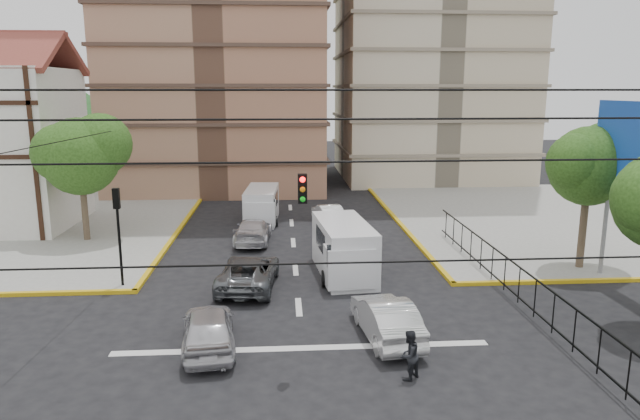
{
  "coord_description": "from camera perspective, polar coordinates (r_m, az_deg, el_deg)",
  "views": [
    {
      "loc": [
        -0.63,
        -17.01,
        8.77
      ],
      "look_at": [
        0.9,
        5.27,
        4.0
      ],
      "focal_mm": 32.0,
      "sensor_mm": 36.0,
      "label": 1
    }
  ],
  "objects": [
    {
      "name": "ground",
      "position": [
        19.15,
        -1.66,
        -15.2
      ],
      "size": [
        160.0,
        160.0,
        0.0
      ],
      "primitive_type": "plane",
      "color": "black",
      "rests_on": "ground"
    },
    {
      "name": "sidewalk_ne",
      "position": [
        43.25,
        24.67,
        -0.66
      ],
      "size": [
        26.0,
        26.0,
        0.15
      ],
      "primitive_type": "cube",
      "color": "gray",
      "rests_on": "ground"
    },
    {
      "name": "stop_line",
      "position": [
        20.22,
        -1.8,
        -13.64
      ],
      "size": [
        13.0,
        0.4,
        0.01
      ],
      "primitive_type": "cube",
      "color": "silver",
      "rests_on": "ground"
    },
    {
      "name": "park_fence",
      "position": [
        25.15,
        19.13,
        -9.05
      ],
      "size": [
        0.1,
        22.5,
        1.66
      ],
      "primitive_type": null,
      "color": "black",
      "rests_on": "ground"
    },
    {
      "name": "billboard",
      "position": [
        27.65,
        29.27,
        4.77
      ],
      "size": [
        0.36,
        6.2,
        8.1
      ],
      "color": "slate",
      "rests_on": "ground"
    },
    {
      "name": "tree_park_c",
      "position": [
        30.09,
        25.47,
        4.33
      ],
      "size": [
        4.65,
        3.8,
        7.25
      ],
      "color": "#473828",
      "rests_on": "ground"
    },
    {
      "name": "tree_tudor",
      "position": [
        35.08,
        -22.74,
        5.31
      ],
      "size": [
        5.39,
        4.4,
        7.43
      ],
      "color": "#473828",
      "rests_on": "ground"
    },
    {
      "name": "traffic_light_nw",
      "position": [
        26.44,
        -19.55,
        -1.01
      ],
      "size": [
        0.28,
        0.22,
        4.4
      ],
      "color": "black",
      "rests_on": "ground"
    },
    {
      "name": "traffic_light_hanging",
      "position": [
        15.26,
        -1.48,
        1.22
      ],
      "size": [
        18.0,
        9.12,
        0.92
      ],
      "color": "black",
      "rests_on": "ground"
    },
    {
      "name": "van_right_lane",
      "position": [
        27.06,
        2.45,
        -4.11
      ],
      "size": [
        2.73,
        5.84,
        2.55
      ],
      "rotation": [
        0.0,
        0.0,
        0.1
      ],
      "color": "silver",
      "rests_on": "ground"
    },
    {
      "name": "van_left_lane",
      "position": [
        38.13,
        -5.86,
        0.39
      ],
      "size": [
        2.27,
        5.13,
        2.26
      ],
      "rotation": [
        0.0,
        0.0,
        -0.06
      ],
      "color": "silver",
      "rests_on": "ground"
    },
    {
      "name": "car_silver_front_left",
      "position": [
        20.27,
        -11.08,
        -11.5
      ],
      "size": [
        2.27,
        4.56,
        1.49
      ],
      "primitive_type": "imported",
      "rotation": [
        0.0,
        0.0,
        3.26
      ],
      "color": "silver",
      "rests_on": "ground"
    },
    {
      "name": "car_white_front_right",
      "position": [
        20.83,
        6.63,
        -10.69
      ],
      "size": [
        2.11,
        4.69,
        1.49
      ],
      "primitive_type": "imported",
      "rotation": [
        0.0,
        0.0,
        3.26
      ],
      "color": "silver",
      "rests_on": "ground"
    },
    {
      "name": "car_grey_mid_left",
      "position": [
        25.9,
        -7.16,
        -6.15
      ],
      "size": [
        2.87,
        5.38,
        1.44
      ],
      "primitive_type": "imported",
      "rotation": [
        0.0,
        0.0,
        3.05
      ],
      "color": "#5B5E63",
      "rests_on": "ground"
    },
    {
      "name": "car_silver_rear_left",
      "position": [
        33.28,
        -6.72,
        -2.07
      ],
      "size": [
        2.21,
        4.9,
        1.39
      ],
      "primitive_type": "imported",
      "rotation": [
        0.0,
        0.0,
        3.09
      ],
      "color": "silver",
      "rests_on": "ground"
    },
    {
      "name": "car_darkgrey_mid_right",
      "position": [
        32.58,
        1.46,
        -2.31
      ],
      "size": [
        2.1,
        4.21,
        1.38
      ],
      "primitive_type": "imported",
      "rotation": [
        0.0,
        0.0,
        3.26
      ],
      "color": "#29292B",
      "rests_on": "ground"
    },
    {
      "name": "car_white_rear_right",
      "position": [
        37.52,
        0.81,
        -0.41
      ],
      "size": [
        2.08,
        4.26,
        1.34
      ],
      "primitive_type": "imported",
      "rotation": [
        0.0,
        0.0,
        3.31
      ],
      "color": "white",
      "rests_on": "ground"
    },
    {
      "name": "pedestrian_crosswalk",
      "position": [
        18.17,
        8.88,
        -14.15
      ],
      "size": [
        0.97,
        0.95,
        1.58
      ],
      "primitive_type": "imported",
      "rotation": [
        0.0,
        0.0,
        3.85
      ],
      "color": "black",
      "rests_on": "ground"
    }
  ]
}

